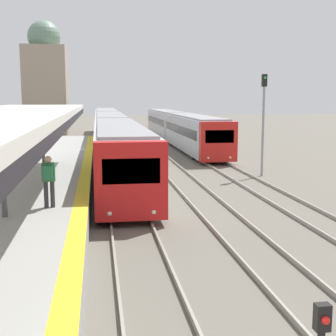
% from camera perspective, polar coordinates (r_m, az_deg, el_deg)
% --- Properties ---
extents(platform_canopy, '(4.00, 25.92, 3.11)m').
position_cam_1_polar(platform_canopy, '(14.29, -19.65, 6.06)').
color(platform_canopy, beige).
rests_on(platform_canopy, station_platform).
extents(person_on_platform, '(0.40, 0.40, 1.66)m').
position_cam_1_polar(person_on_platform, '(15.33, -14.36, -1.10)').
color(person_on_platform, '#2D2D33').
rests_on(person_on_platform, station_platform).
extents(train_near, '(2.58, 50.34, 3.15)m').
position_cam_1_polar(train_near, '(41.13, -7.03, 4.60)').
color(train_near, red).
rests_on(train_near, ground_plane).
extents(train_far, '(2.53, 32.79, 3.08)m').
position_cam_1_polar(train_far, '(47.29, 1.19, 5.12)').
color(train_far, red).
rests_on(train_far, ground_plane).
extents(signal_mast_far, '(0.28, 0.29, 5.87)m').
position_cam_1_polar(signal_mast_far, '(27.56, 11.55, 6.50)').
color(signal_mast_far, gray).
rests_on(signal_mast_far, ground_plane).
extents(distant_domed_building, '(5.21, 5.21, 13.97)m').
position_cam_1_polar(distant_domed_building, '(61.26, -14.69, 10.21)').
color(distant_domed_building, gray).
rests_on(distant_domed_building, ground_plane).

